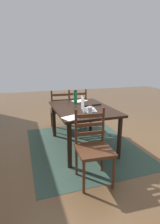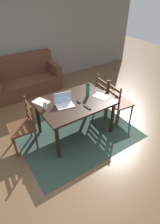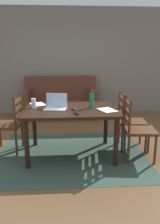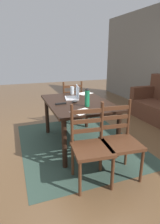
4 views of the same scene
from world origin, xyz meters
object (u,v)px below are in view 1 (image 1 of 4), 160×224
Objects in this scene: dining_table at (82,112)px; water_bottle at (75,96)px; computer_mouse at (85,106)px; tv_remote at (97,105)px; chair_left_far at (93,148)px; laptop at (86,107)px; drinking_glass at (90,112)px; chair_right_far at (60,110)px; chair_right_near at (76,109)px.

water_bottle reaches higher than dining_table.
dining_table is 0.14m from computer_mouse.
chair_left_far is at bearing 150.84° from tv_remote.
drinking_glass is (-0.34, 0.07, 0.02)m from laptop.
dining_table is 1.03m from chair_right_far.
computer_mouse is (-0.95, 0.12, 0.31)m from chair_right_near.
dining_table is 0.60m from drinking_glass.
computer_mouse reaches higher than tv_remote.
dining_table is 1.47× the size of chair_right_far.
tv_remote is (0.30, -0.32, -0.05)m from laptop.
water_bottle is 0.44m from tv_remote.
chair_left_far is at bearing 168.94° from chair_right_near.
laptop reaches higher than tv_remote.
dining_table is 0.27m from laptop.
water_bottle reaches higher than tv_remote.
dining_table is 8.24× the size of tv_remote.
chair_right_far is at bearing 14.06° from water_bottle.
water_bottle is at bearing 2.29° from laptop.
chair_right_near is 2.02m from chair_left_far.
drinking_glass is (-1.56, -0.12, 0.36)m from chair_right_far.
computer_mouse is 0.59× the size of tv_remote.
laptop reaches higher than chair_right_far.
drinking_glass is (-0.88, 0.05, -0.07)m from water_bottle.
chair_right_far is (-0.00, 0.39, 0.00)m from chair_right_near.
tv_remote is (-0.92, -0.11, 0.30)m from chair_right_near.
computer_mouse is (-0.95, -0.27, 0.31)m from chair_right_far.
computer_mouse is at bearing -16.85° from laptop.
dining_table is at bearing -168.53° from chair_right_far.
chair_right_far reaches higher than drinking_glass.
laptop is 2.10× the size of tv_remote.
chair_left_far is at bearing 160.50° from computer_mouse.
computer_mouse is at bearing 172.62° from chair_right_near.
water_bottle reaches higher than drinking_glass.
chair_right_near reaches higher than dining_table.
computer_mouse reaches higher than dining_table.
chair_right_far is 1.09m from tv_remote.
computer_mouse is at bearing -59.11° from dining_table.
laptop reaches higher than chair_right_near.
computer_mouse is (-0.28, -0.10, -0.13)m from water_bottle.
chair_right_near is at bearing -9.51° from laptop.
water_bottle is 0.89m from drinking_glass.
dining_table is at bearing -8.58° from drinking_glass.
chair_right_far is (0.99, 0.20, -0.19)m from dining_table.
chair_left_far is 5.59× the size of tv_remote.
chair_right_near reaches higher than drinking_glass.
drinking_glass reaches higher than dining_table.
dining_table is at bearing 99.15° from tv_remote.
tv_remote is at bearing -25.28° from chair_left_far.
chair_right_near is 1.62m from drinking_glass.
chair_right_near is 1.00× the size of chair_left_far.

